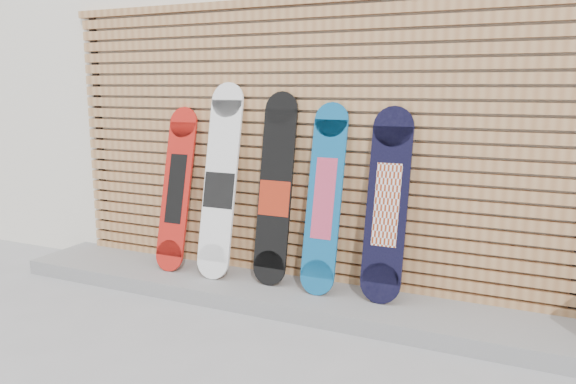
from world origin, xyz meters
name	(u,v)px	position (x,y,z in m)	size (l,w,h in m)	color
ground	(258,340)	(0.00, 0.00, 0.00)	(80.00, 80.00, 0.00)	gray
building	(442,71)	(0.50, 3.50, 1.80)	(12.00, 5.00, 3.60)	silver
concrete_step	(282,294)	(-0.15, 0.68, 0.06)	(4.60, 0.70, 0.12)	slate
slat_wall	(297,142)	(-0.15, 0.97, 1.21)	(4.26, 0.08, 2.29)	#A67245
snowboard_0	(177,189)	(-1.16, 0.77, 0.79)	(0.26, 0.35, 1.35)	#B51A13
snowboard_1	(220,182)	(-0.73, 0.76, 0.88)	(0.29, 0.36, 1.55)	white
snowboard_2	(275,190)	(-0.25, 0.79, 0.85)	(0.27, 0.30, 1.48)	black
snowboard_3	(324,198)	(0.16, 0.77, 0.82)	(0.26, 0.34, 1.40)	#0E5387
snowboard_4	(387,205)	(0.63, 0.79, 0.81)	(0.29, 0.31, 1.38)	black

